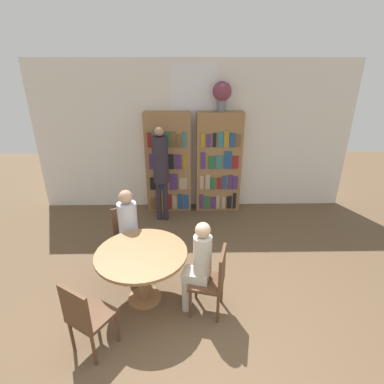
{
  "coord_description": "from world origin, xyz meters",
  "views": [
    {
      "loc": [
        -0.14,
        -2.18,
        2.92
      ],
      "look_at": [
        -0.06,
        2.11,
        1.05
      ],
      "focal_mm": 28.0,
      "sensor_mm": 36.0,
      "label": 1
    }
  ],
  "objects_px": {
    "flower_vase": "(222,93)",
    "librarian_standing": "(161,165)",
    "seated_reader_right": "(198,263)",
    "bookshelf_right": "(219,163)",
    "chair_near_camera": "(86,315)",
    "bookshelf_left": "(169,163)",
    "chair_left_side": "(128,233)",
    "reading_table": "(142,261)",
    "seated_reader_left": "(129,225)",
    "chair_far_side": "(213,278)"
  },
  "relations": [
    {
      "from": "chair_left_side",
      "to": "librarian_standing",
      "type": "relative_size",
      "value": 0.49
    },
    {
      "from": "bookshelf_left",
      "to": "seated_reader_right",
      "type": "bearing_deg",
      "value": -80.16
    },
    {
      "from": "bookshelf_left",
      "to": "chair_near_camera",
      "type": "distance_m",
      "value": 3.6
    },
    {
      "from": "chair_far_side",
      "to": "flower_vase",
      "type": "bearing_deg",
      "value": 7.17
    },
    {
      "from": "seated_reader_left",
      "to": "chair_left_side",
      "type": "bearing_deg",
      "value": -90.0
    },
    {
      "from": "seated_reader_left",
      "to": "bookshelf_left",
      "type": "bearing_deg",
      "value": -125.06
    },
    {
      "from": "bookshelf_right",
      "to": "chair_left_side",
      "type": "distance_m",
      "value": 2.5
    },
    {
      "from": "bookshelf_left",
      "to": "chair_left_side",
      "type": "distance_m",
      "value": 2.02
    },
    {
      "from": "bookshelf_right",
      "to": "librarian_standing",
      "type": "height_order",
      "value": "bookshelf_right"
    },
    {
      "from": "flower_vase",
      "to": "librarian_standing",
      "type": "relative_size",
      "value": 0.3
    },
    {
      "from": "chair_near_camera",
      "to": "seated_reader_right",
      "type": "height_order",
      "value": "seated_reader_right"
    },
    {
      "from": "flower_vase",
      "to": "seated_reader_right",
      "type": "bearing_deg",
      "value": -100.51
    },
    {
      "from": "bookshelf_right",
      "to": "chair_far_side",
      "type": "height_order",
      "value": "bookshelf_right"
    },
    {
      "from": "bookshelf_left",
      "to": "flower_vase",
      "type": "height_order",
      "value": "flower_vase"
    },
    {
      "from": "chair_far_side",
      "to": "librarian_standing",
      "type": "relative_size",
      "value": 0.49
    },
    {
      "from": "bookshelf_left",
      "to": "chair_far_side",
      "type": "relative_size",
      "value": 2.26
    },
    {
      "from": "seated_reader_left",
      "to": "reading_table",
      "type": "bearing_deg",
      "value": 90.0
    },
    {
      "from": "bookshelf_left",
      "to": "bookshelf_right",
      "type": "xyz_separation_m",
      "value": [
        1.03,
        0.0,
        0.0
      ]
    },
    {
      "from": "seated_reader_right",
      "to": "seated_reader_left",
      "type": "bearing_deg",
      "value": 62.78
    },
    {
      "from": "flower_vase",
      "to": "librarian_standing",
      "type": "distance_m",
      "value": 1.78
    },
    {
      "from": "bookshelf_left",
      "to": "librarian_standing",
      "type": "relative_size",
      "value": 1.1
    },
    {
      "from": "chair_near_camera",
      "to": "bookshelf_right",
      "type": "bearing_deg",
      "value": 96.0
    },
    {
      "from": "flower_vase",
      "to": "reading_table",
      "type": "distance_m",
      "value": 3.49
    },
    {
      "from": "chair_far_side",
      "to": "seated_reader_left",
      "type": "relative_size",
      "value": 0.71
    },
    {
      "from": "seated_reader_right",
      "to": "chair_left_side",
      "type": "bearing_deg",
      "value": 59.65
    },
    {
      "from": "chair_near_camera",
      "to": "reading_table",
      "type": "bearing_deg",
      "value": 90.0
    },
    {
      "from": "flower_vase",
      "to": "chair_far_side",
      "type": "bearing_deg",
      "value": -96.89
    },
    {
      "from": "seated_reader_left",
      "to": "seated_reader_right",
      "type": "relative_size",
      "value": 1.01
    },
    {
      "from": "librarian_standing",
      "to": "reading_table",
      "type": "bearing_deg",
      "value": -92.19
    },
    {
      "from": "seated_reader_left",
      "to": "librarian_standing",
      "type": "relative_size",
      "value": 0.68
    },
    {
      "from": "bookshelf_right",
      "to": "flower_vase",
      "type": "relative_size",
      "value": 3.72
    },
    {
      "from": "seated_reader_right",
      "to": "librarian_standing",
      "type": "xyz_separation_m",
      "value": [
        -0.62,
        2.4,
        0.44
      ]
    },
    {
      "from": "chair_left_side",
      "to": "reading_table",
      "type": "bearing_deg",
      "value": 90.0
    },
    {
      "from": "seated_reader_right",
      "to": "librarian_standing",
      "type": "relative_size",
      "value": 0.67
    },
    {
      "from": "reading_table",
      "to": "seated_reader_right",
      "type": "distance_m",
      "value": 0.73
    },
    {
      "from": "flower_vase",
      "to": "seated_reader_left",
      "type": "bearing_deg",
      "value": -126.57
    },
    {
      "from": "bookshelf_left",
      "to": "librarian_standing",
      "type": "height_order",
      "value": "bookshelf_left"
    },
    {
      "from": "seated_reader_right",
      "to": "librarian_standing",
      "type": "height_order",
      "value": "librarian_standing"
    },
    {
      "from": "bookshelf_right",
      "to": "seated_reader_left",
      "type": "height_order",
      "value": "bookshelf_right"
    },
    {
      "from": "bookshelf_left",
      "to": "seated_reader_right",
      "type": "xyz_separation_m",
      "value": [
        0.5,
        -2.9,
        -0.32
      ]
    },
    {
      "from": "flower_vase",
      "to": "seated_reader_right",
      "type": "distance_m",
      "value": 3.41
    },
    {
      "from": "bookshelf_left",
      "to": "seated_reader_left",
      "type": "bearing_deg",
      "value": -103.12
    },
    {
      "from": "bookshelf_left",
      "to": "chair_near_camera",
      "type": "bearing_deg",
      "value": -101.08
    },
    {
      "from": "flower_vase",
      "to": "seated_reader_left",
      "type": "distance_m",
      "value": 3.04
    },
    {
      "from": "flower_vase",
      "to": "chair_left_side",
      "type": "bearing_deg",
      "value": -130.08
    },
    {
      "from": "chair_far_side",
      "to": "librarian_standing",
      "type": "bearing_deg",
      "value": 32.2
    },
    {
      "from": "bookshelf_left",
      "to": "chair_left_side",
      "type": "height_order",
      "value": "bookshelf_left"
    },
    {
      "from": "chair_near_camera",
      "to": "seated_reader_right",
      "type": "xyz_separation_m",
      "value": [
        1.19,
        0.6,
        0.19
      ]
    },
    {
      "from": "bookshelf_right",
      "to": "flower_vase",
      "type": "height_order",
      "value": "flower_vase"
    },
    {
      "from": "chair_left_side",
      "to": "chair_near_camera",
      "type": "bearing_deg",
      "value": 63.0
    }
  ]
}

